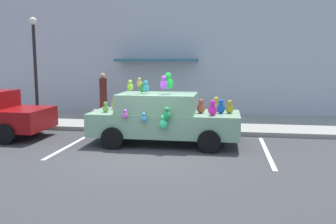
% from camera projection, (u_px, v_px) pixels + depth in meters
% --- Properties ---
extents(ground_plane, '(60.00, 60.00, 0.00)m').
position_uv_depth(ground_plane, '(144.00, 156.00, 9.50)').
color(ground_plane, '#38383A').
extents(sidewalk, '(24.00, 4.00, 0.15)m').
position_uv_depth(sidewalk, '(172.00, 122.00, 14.38)').
color(sidewalk, gray).
rests_on(sidewalk, ground).
extents(storefront_building, '(24.00, 1.25, 6.40)m').
position_uv_depth(storefront_building, '(179.00, 46.00, 16.04)').
color(storefront_building, '#B2B7C1').
rests_on(storefront_building, ground).
extents(parking_stripe_front, '(0.12, 3.60, 0.01)m').
position_uv_depth(parking_stripe_front, '(267.00, 152.00, 9.97)').
color(parking_stripe_front, silver).
rests_on(parking_stripe_front, ground).
extents(parking_stripe_rear, '(0.12, 3.60, 0.01)m').
position_uv_depth(parking_stripe_rear, '(72.00, 144.00, 10.87)').
color(parking_stripe_rear, silver).
rests_on(parking_stripe_rear, ground).
extents(plush_covered_car, '(4.47, 2.04, 2.18)m').
position_uv_depth(plush_covered_car, '(163.00, 118.00, 10.82)').
color(plush_covered_car, '#7EA986').
rests_on(plush_covered_car, ground).
extents(teddy_bear_on_sidewalk, '(0.32, 0.26, 0.60)m').
position_uv_depth(teddy_bear_on_sidewalk, '(96.00, 118.00, 13.27)').
color(teddy_bear_on_sidewalk, pink).
rests_on(teddy_bear_on_sidewalk, sidewalk).
extents(street_lamp_post, '(0.28, 0.28, 3.97)m').
position_uv_depth(street_lamp_post, '(35.00, 59.00, 13.34)').
color(street_lamp_post, black).
rests_on(street_lamp_post, sidewalk).
extents(pedestrian_near_shopfront, '(0.30, 0.30, 1.88)m').
position_uv_depth(pedestrian_near_shopfront, '(103.00, 97.00, 14.66)').
color(pedestrian_near_shopfront, '#511D16').
rests_on(pedestrian_near_shopfront, sidewalk).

